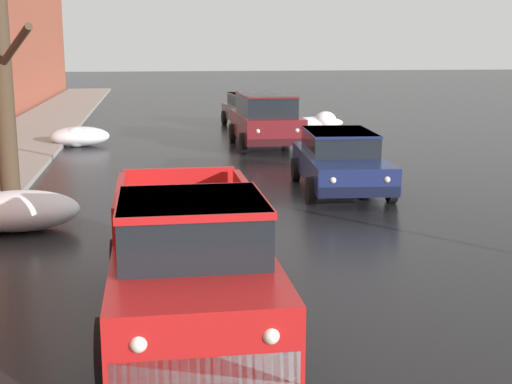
% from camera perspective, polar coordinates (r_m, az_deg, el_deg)
% --- Properties ---
extents(snow_bank_near_corner_left, '(2.03, 1.20, 0.69)m').
position_cam_1_polar(snow_bank_near_corner_left, '(24.99, -14.28, 4.40)').
color(snow_bank_near_corner_left, white).
rests_on(snow_bank_near_corner_left, ground).
extents(snow_bank_along_left_kerb, '(2.38, 1.09, 0.76)m').
position_cam_1_polar(snow_bank_along_left_kerb, '(29.36, 5.08, 5.68)').
color(snow_bank_along_left_kerb, white).
rests_on(snow_bank_along_left_kerb, ground).
extents(snow_bank_mid_block_left, '(2.26, 1.41, 0.74)m').
position_cam_1_polar(snow_bank_mid_block_left, '(13.87, -19.16, -1.48)').
color(snow_bank_mid_block_left, white).
rests_on(snow_bank_mid_block_left, ground).
extents(pickup_truck_red_approaching_near_lane, '(2.06, 5.01, 1.76)m').
position_cam_1_polar(pickup_truck_red_approaching_near_lane, '(8.51, -5.42, -5.47)').
color(pickup_truck_red_approaching_near_lane, red).
rests_on(pickup_truck_red_approaching_near_lane, ground).
extents(sedan_darkblue_parked_kerbside_close, '(2.24, 4.56, 1.42)m').
position_cam_1_polar(sedan_darkblue_parked_kerbside_close, '(16.81, 6.85, 2.67)').
color(sedan_darkblue_parked_kerbside_close, navy).
rests_on(sedan_darkblue_parked_kerbside_close, ground).
extents(suv_maroon_parked_kerbside_mid, '(2.15, 4.47, 1.82)m').
position_cam_1_polar(suv_maroon_parked_kerbside_mid, '(23.95, 0.79, 6.02)').
color(suv_maroon_parked_kerbside_mid, maroon).
rests_on(suv_maroon_parked_kerbside_mid, ground).
extents(sedan_grey_parked_far_down_block, '(2.19, 4.05, 1.42)m').
position_cam_1_polar(sedan_grey_parked_far_down_block, '(30.16, -0.53, 6.76)').
color(sedan_grey_parked_far_down_block, slate).
rests_on(sedan_grey_parked_far_down_block, ground).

